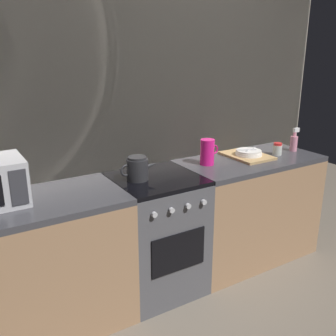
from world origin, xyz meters
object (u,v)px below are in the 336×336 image
Objects in this scene: pitcher at (207,152)px; dish_pile at (248,154)px; kettle at (137,169)px; spice_jar at (277,149)px; stove_unit at (156,234)px; spray_bottle at (294,142)px.

dish_pile is (0.41, -0.01, -0.08)m from pitcher.
spice_jar is at bearing -2.35° from kettle.
spice_jar is (1.30, -0.05, -0.03)m from kettle.
stove_unit is 3.16× the size of kettle.
kettle is 1.42× the size of pitcher.
dish_pile is at bearing 173.01° from spray_bottle.
spice_jar is at bearing -174.47° from spray_bottle.
stove_unit is 2.25× the size of dish_pile.
spice_jar is 0.23m from spray_bottle.
dish_pile is at bearing 2.86° from stove_unit.
pitcher is at bearing 6.49° from stove_unit.
spice_jar is at bearing -1.76° from stove_unit.
spray_bottle is at bearing 5.53° from spice_jar.
pitcher is (0.49, 0.06, 0.55)m from stove_unit.
pitcher is 1.90× the size of spice_jar.
stove_unit is 8.57× the size of spice_jar.
dish_pile reaches higher than stove_unit.
spray_bottle is (1.39, -0.01, 0.53)m from stove_unit.
dish_pile is at bearing -1.52° from pitcher.
pitcher reaches higher than kettle.
spray_bottle is (0.48, -0.06, 0.06)m from dish_pile.
spice_jar is (0.26, -0.08, 0.03)m from dish_pile.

